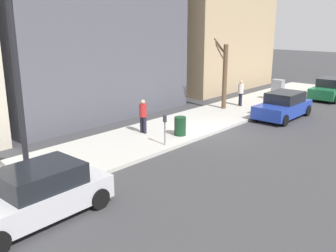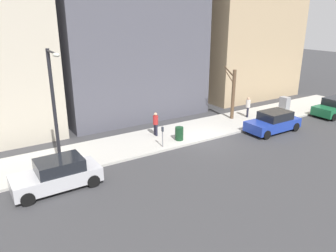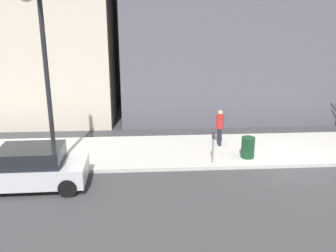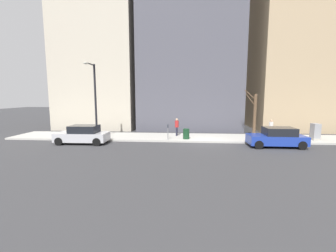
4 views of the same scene
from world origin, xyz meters
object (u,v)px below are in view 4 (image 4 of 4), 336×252
at_px(parked_car_blue, 277,138).
at_px(bare_tree, 254,114).
at_px(parking_meter, 168,130).
at_px(parked_car_silver, 83,135).
at_px(office_block_center, 190,34).
at_px(trash_bin, 186,134).
at_px(office_tower_right, 102,41).
at_px(pedestrian_near_meter, 271,127).
at_px(streetlamp, 94,95).
at_px(pedestrian_midblock, 177,126).
at_px(office_tower_left, 298,27).
at_px(utility_box, 315,132).

height_order(parked_car_blue, bare_tree, bare_tree).
distance_m(parking_meter, bare_tree, 8.28).
bearing_deg(parked_car_silver, office_block_center, -36.56).
distance_m(trash_bin, office_block_center, 15.31).
relative_size(parking_meter, office_tower_right, 0.06).
xyz_separation_m(pedestrian_near_meter, office_tower_right, (7.93, 18.50, 9.82)).
height_order(streetlamp, pedestrian_midblock, streetlamp).
bearing_deg(parking_meter, parked_car_silver, 101.94).
distance_m(parking_meter, office_block_center, 15.46).
bearing_deg(pedestrian_near_meter, parking_meter, -34.55).
bearing_deg(bare_tree, office_tower_left, -40.80).
relative_size(parked_car_silver, office_block_center, 0.18).
distance_m(office_tower_left, office_tower_right, 24.14).
distance_m(streetlamp, office_tower_right, 12.37).
height_order(parked_car_silver, bare_tree, bare_tree).
bearing_deg(pedestrian_near_meter, trash_bin, -35.59).
bearing_deg(trash_bin, office_tower_left, -53.56).
height_order(parked_car_blue, utility_box, utility_box).
height_order(bare_tree, pedestrian_midblock, bare_tree).
bearing_deg(parked_car_silver, streetlamp, -24.38).
distance_m(parked_car_silver, streetlamp, 3.58).
distance_m(parked_car_blue, pedestrian_near_meter, 3.39).
xyz_separation_m(bare_tree, office_block_center, (8.76, 5.99, 9.51)).
xyz_separation_m(pedestrian_near_meter, office_block_center, (9.13, 7.41, 10.68)).
relative_size(parked_car_blue, office_tower_right, 0.19).
height_order(parked_car_blue, parked_car_silver, same).
xyz_separation_m(parked_car_blue, bare_tree, (3.66, 0.69, 1.52)).
distance_m(pedestrian_near_meter, office_block_center, 15.88).
bearing_deg(streetlamp, parking_meter, -88.50).
xyz_separation_m(parking_meter, office_tower_right, (9.72, 9.20, 9.93)).
bearing_deg(parking_meter, parked_car_blue, -99.91).
xyz_separation_m(parking_meter, bare_tree, (2.16, -7.89, 1.28)).
relative_size(parked_car_blue, utility_box, 2.94).
height_order(streetlamp, office_tower_left, office_tower_left).
bearing_deg(pedestrian_near_meter, office_tower_left, -168.82).
height_order(bare_tree, office_tower_right, office_tower_right).
distance_m(parking_meter, utility_box, 12.70).
xyz_separation_m(trash_bin, office_block_center, (10.47, -0.31, 11.17)).
bearing_deg(bare_tree, utility_box, -105.32).
bearing_deg(trash_bin, streetlamp, 94.42).
bearing_deg(trash_bin, office_tower_right, 49.31).
bearing_deg(utility_box, parked_car_silver, 96.75).
distance_m(streetlamp, bare_tree, 14.59).
bearing_deg(parked_car_silver, trash_bin, -78.30).
distance_m(parked_car_silver, bare_tree, 15.37).
relative_size(parked_car_silver, pedestrian_midblock, 2.55).
distance_m(parked_car_blue, utility_box, 4.72).
relative_size(utility_box, bare_tree, 0.33).
distance_m(bare_tree, office_tower_right, 20.59).
relative_size(parked_car_blue, office_tower_left, 0.17).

